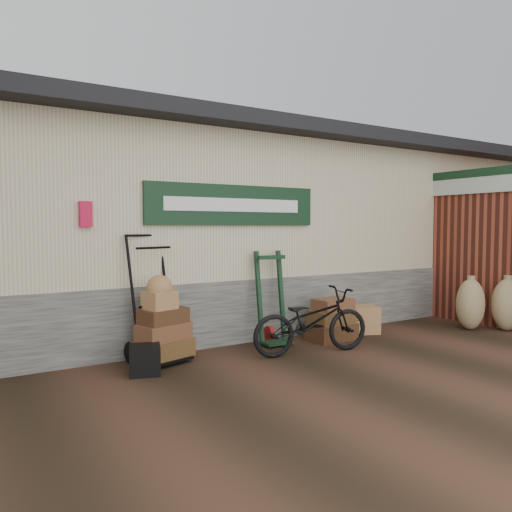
{
  "coord_description": "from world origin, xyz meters",
  "views": [
    {
      "loc": [
        -3.7,
        -5.03,
        1.66
      ],
      "look_at": [
        0.0,
        0.9,
        1.24
      ],
      "focal_mm": 35.0,
      "sensor_mm": 36.0,
      "label": 1
    }
  ],
  "objects_px": {
    "suitcase_stack": "(332,319)",
    "black_trunk": "(145,360)",
    "green_barrow": "(272,298)",
    "bicycle": "(311,317)",
    "wicker_hamper": "(356,319)",
    "porter_trolley": "(154,296)"
  },
  "relations": [
    {
      "from": "bicycle",
      "to": "porter_trolley",
      "type": "bearing_deg",
      "value": 77.27
    },
    {
      "from": "wicker_hamper",
      "to": "black_trunk",
      "type": "relative_size",
      "value": 1.91
    },
    {
      "from": "bicycle",
      "to": "black_trunk",
      "type": "bearing_deg",
      "value": 93.02
    },
    {
      "from": "green_barrow",
      "to": "suitcase_stack",
      "type": "xyz_separation_m",
      "value": [
        0.86,
        -0.28,
        -0.35
      ]
    },
    {
      "from": "wicker_hamper",
      "to": "bicycle",
      "type": "xyz_separation_m",
      "value": [
        -1.41,
        -0.64,
        0.27
      ]
    },
    {
      "from": "porter_trolley",
      "to": "bicycle",
      "type": "height_order",
      "value": "porter_trolley"
    },
    {
      "from": "black_trunk",
      "to": "wicker_hamper",
      "type": "bearing_deg",
      "value": 6.21
    },
    {
      "from": "porter_trolley",
      "to": "bicycle",
      "type": "relative_size",
      "value": 0.97
    },
    {
      "from": "porter_trolley",
      "to": "suitcase_stack",
      "type": "xyz_separation_m",
      "value": [
        2.58,
        -0.31,
        -0.49
      ]
    },
    {
      "from": "green_barrow",
      "to": "black_trunk",
      "type": "height_order",
      "value": "green_barrow"
    },
    {
      "from": "suitcase_stack",
      "to": "black_trunk",
      "type": "distance_m",
      "value": 2.9
    },
    {
      "from": "wicker_hamper",
      "to": "black_trunk",
      "type": "distance_m",
      "value": 3.58
    },
    {
      "from": "green_barrow",
      "to": "wicker_hamper",
      "type": "distance_m",
      "value": 1.59
    },
    {
      "from": "suitcase_stack",
      "to": "porter_trolley",
      "type": "bearing_deg",
      "value": 173.21
    },
    {
      "from": "black_trunk",
      "to": "green_barrow",
      "type": "bearing_deg",
      "value": 13.4
    },
    {
      "from": "porter_trolley",
      "to": "green_barrow",
      "type": "relative_size",
      "value": 1.22
    },
    {
      "from": "suitcase_stack",
      "to": "wicker_hamper",
      "type": "relative_size",
      "value": 1.09
    },
    {
      "from": "porter_trolley",
      "to": "wicker_hamper",
      "type": "distance_m",
      "value": 3.31
    },
    {
      "from": "suitcase_stack",
      "to": "green_barrow",
      "type": "bearing_deg",
      "value": 161.82
    },
    {
      "from": "green_barrow",
      "to": "black_trunk",
      "type": "distance_m",
      "value": 2.14
    },
    {
      "from": "green_barrow",
      "to": "black_trunk",
      "type": "xyz_separation_m",
      "value": [
        -2.03,
        -0.48,
        -0.49
      ]
    },
    {
      "from": "green_barrow",
      "to": "bicycle",
      "type": "xyz_separation_m",
      "value": [
        0.12,
        -0.74,
        -0.18
      ]
    }
  ]
}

